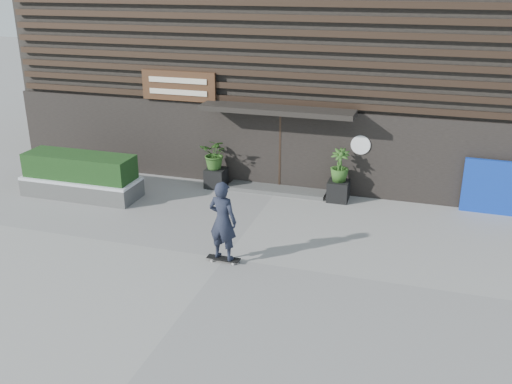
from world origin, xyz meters
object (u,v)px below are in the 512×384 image
(blue_tarp, at_px, (494,187))
(skateboarder, at_px, (223,221))
(planter_pot_left, at_px, (216,178))
(planter_pot_right, at_px, (338,191))
(raised_bed, at_px, (82,187))

(blue_tarp, xyz_separation_m, skateboarder, (-6.05, -4.86, 0.26))
(planter_pot_left, height_order, blue_tarp, blue_tarp)
(planter_pot_right, xyz_separation_m, raised_bed, (-7.35, -1.86, -0.05))
(skateboarder, bearing_deg, planter_pot_right, 67.68)
(planter_pot_left, xyz_separation_m, skateboarder, (1.93, -4.56, 0.72))
(raised_bed, height_order, blue_tarp, blue_tarp)
(blue_tarp, distance_m, skateboarder, 7.76)
(blue_tarp, relative_size, skateboarder, 0.83)
(blue_tarp, bearing_deg, raised_bed, -168.17)
(raised_bed, bearing_deg, skateboarder, -26.20)
(planter_pot_left, relative_size, skateboarder, 0.31)
(skateboarder, bearing_deg, blue_tarp, 38.75)
(raised_bed, xyz_separation_m, blue_tarp, (11.53, 2.16, 0.51))
(planter_pot_left, distance_m, blue_tarp, 8.00)
(planter_pot_right, bearing_deg, blue_tarp, 4.10)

